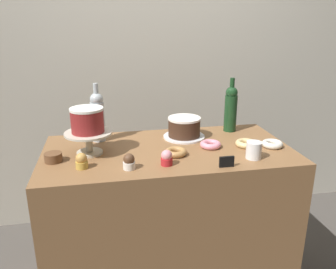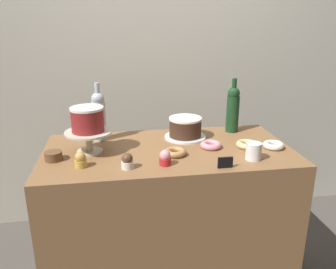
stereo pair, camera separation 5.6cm
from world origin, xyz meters
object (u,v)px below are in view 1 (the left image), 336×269
object	(u,v)px
chocolate_round_cake	(184,127)
cupcake_caramel	(82,161)
wine_bottle_green	(231,108)
cupcake_strawberry	(167,158)
price_sign_chalkboard	(227,162)
wine_bottle_clear	(98,116)
coffee_cup_ceramic	(254,150)
white_layer_cake	(87,120)
cookie_stack	(53,157)
donut_pink	(211,144)
cake_stand_pedestal	(89,139)
donut_maple	(176,152)
donut_glazed	(246,143)
cupcake_chocolate	(129,162)
donut_sugar	(272,144)

from	to	relation	value
chocolate_round_cake	cupcake_caramel	bearing A→B (deg)	-149.56
wine_bottle_green	cupcake_caramel	bearing A→B (deg)	-155.14
cupcake_strawberry	price_sign_chalkboard	distance (m)	0.28
wine_bottle_clear	coffee_cup_ceramic	world-z (taller)	wine_bottle_clear
chocolate_round_cake	cupcake_caramel	xyz separation A→B (m)	(-0.56, -0.33, -0.03)
chocolate_round_cake	cupcake_caramel	world-z (taller)	chocolate_round_cake
white_layer_cake	cookie_stack	size ratio (longest dim) A/B	1.96
white_layer_cake	coffee_cup_ceramic	distance (m)	0.83
wine_bottle_green	cookie_stack	size ratio (longest dim) A/B	3.87
donut_pink	price_sign_chalkboard	world-z (taller)	price_sign_chalkboard
cake_stand_pedestal	donut_pink	bearing A→B (deg)	-2.71
price_sign_chalkboard	coffee_cup_ceramic	distance (m)	0.18
cupcake_caramel	cake_stand_pedestal	bearing A→B (deg)	80.17
white_layer_cake	cupcake_strawberry	distance (m)	0.44
cookie_stack	price_sign_chalkboard	bearing A→B (deg)	-15.20
cupcake_strawberry	cookie_stack	xyz separation A→B (m)	(-0.53, 0.14, -0.01)
donut_maple	cake_stand_pedestal	bearing A→B (deg)	166.45
wine_bottle_green	cupcake_caramel	world-z (taller)	wine_bottle_green
price_sign_chalkboard	coffee_cup_ceramic	xyz separation A→B (m)	(0.17, 0.07, 0.02)
donut_pink	cake_stand_pedestal	bearing A→B (deg)	177.29
donut_glazed	cookie_stack	world-z (taller)	cookie_stack
cupcake_chocolate	coffee_cup_ceramic	distance (m)	0.61
donut_sugar	cookie_stack	xyz separation A→B (m)	(-1.13, 0.01, 0.01)
wine_bottle_clear	cupcake_strawberry	bearing A→B (deg)	-52.69
donut_pink	white_layer_cake	bearing A→B (deg)	177.29
cupcake_caramel	cookie_stack	world-z (taller)	cupcake_caramel
cupcake_caramel	cookie_stack	size ratio (longest dim) A/B	0.88
donut_glazed	donut_maple	size ratio (longest dim) A/B	1.00
chocolate_round_cake	cake_stand_pedestal	bearing A→B (deg)	-163.88
wine_bottle_green	chocolate_round_cake	bearing A→B (deg)	-166.84
donut_maple	cupcake_caramel	bearing A→B (deg)	-170.85
price_sign_chalkboard	donut_sugar	bearing A→B (deg)	31.54
donut_sugar	cake_stand_pedestal	bearing A→B (deg)	174.96
donut_glazed	donut_pink	size ratio (longest dim) A/B	1.00
wine_bottle_clear	donut_pink	world-z (taller)	wine_bottle_clear
wine_bottle_clear	donut_pink	distance (m)	0.64
white_layer_cake	donut_maple	size ratio (longest dim) A/B	1.47
cake_stand_pedestal	wine_bottle_clear	size ratio (longest dim) A/B	0.73
chocolate_round_cake	cookie_stack	bearing A→B (deg)	-162.04
white_layer_cake	wine_bottle_green	size ratio (longest dim) A/B	0.51
white_layer_cake	wine_bottle_clear	bearing A→B (deg)	76.41
chocolate_round_cake	price_sign_chalkboard	xyz separation A→B (m)	(0.10, -0.44, -0.04)
donut_glazed	coffee_cup_ceramic	size ratio (longest dim) A/B	1.32
cupcake_strawberry	wine_bottle_clear	bearing A→B (deg)	127.31
cupcake_strawberry	cookie_stack	bearing A→B (deg)	165.12
cupcake_caramel	coffee_cup_ceramic	xyz separation A→B (m)	(0.82, -0.04, 0.01)
chocolate_round_cake	donut_pink	size ratio (longest dim) A/B	1.67
wine_bottle_green	cupcake_chocolate	xyz separation A→B (m)	(-0.65, -0.45, -0.11)
cake_stand_pedestal	donut_glazed	bearing A→B (deg)	-3.53
donut_sugar	donut_maple	size ratio (longest dim) A/B	1.00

